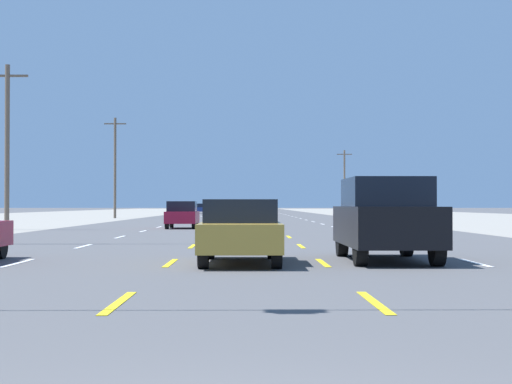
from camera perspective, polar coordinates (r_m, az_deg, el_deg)
ground_plane at (r=70.08m, az=-0.66°, el=-2.00°), size 572.00×572.00×0.00m
lane_markings at (r=108.58m, az=-0.66°, el=-1.61°), size 10.64×227.60×0.01m
sedan_center_turn_nearest at (r=18.50m, az=-1.11°, el=-2.72°), size 1.80×4.50×1.46m
suv_inner_right_mid at (r=19.59m, az=9.09°, el=-1.81°), size 1.98×4.90×1.98m
hatchback_inner_left_midfar at (r=46.10m, az=-5.22°, el=-1.60°), size 1.72×3.90×1.54m
hatchback_far_left_far at (r=125.73m, az=-3.90°, el=-1.16°), size 1.72×3.90×1.54m
sedan_inner_right_farther at (r=132.04m, az=0.85°, el=-1.16°), size 1.80×4.50×1.46m
utility_pole_left_row_0 at (r=45.44m, az=-17.13°, el=3.28°), size 2.20×0.26×8.87m
utility_pole_left_row_1 at (r=82.01m, az=-9.90°, el=1.82°), size 2.20×0.26×10.05m
utility_pole_right_row_2 at (r=118.46m, az=6.25°, el=0.79°), size 2.20×0.26×9.31m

